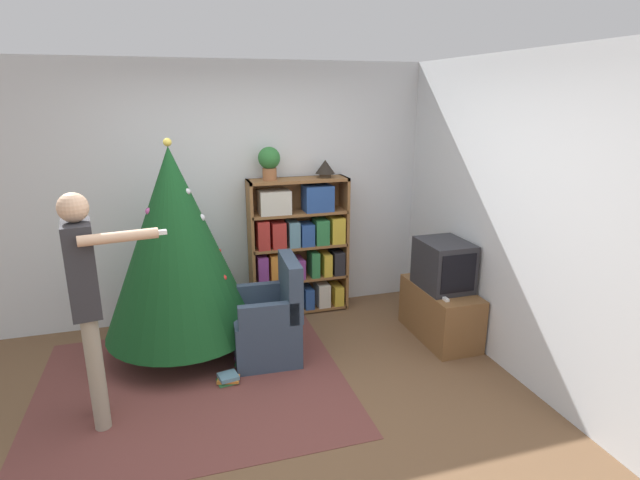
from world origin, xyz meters
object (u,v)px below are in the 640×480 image
object	(u,v)px
bookshelf	(299,249)
christmas_tree	(176,243)
standing_person	(86,292)
potted_plant	(269,161)
armchair	(270,324)
table_lamp	(325,167)
television	(444,265)

from	to	relation	value
bookshelf	christmas_tree	size ratio (longest dim) A/B	0.75
bookshelf	standing_person	world-z (taller)	standing_person
bookshelf	potted_plant	xyz separation A→B (m)	(-0.29, 0.01, 0.93)
christmas_tree	bookshelf	bearing A→B (deg)	24.73
potted_plant	christmas_tree	bearing A→B (deg)	-148.69
bookshelf	armchair	bearing A→B (deg)	-118.83
bookshelf	standing_person	bearing A→B (deg)	-141.91
bookshelf	standing_person	size ratio (longest dim) A/B	0.86
christmas_tree	table_lamp	distance (m)	1.71
television	table_lamp	size ratio (longest dim) A/B	2.60
armchair	table_lamp	bearing A→B (deg)	141.94
christmas_tree	potted_plant	xyz separation A→B (m)	(0.95, 0.58, 0.60)
bookshelf	christmas_tree	xyz separation A→B (m)	(-1.24, -0.57, 0.33)
christmas_tree	potted_plant	world-z (taller)	christmas_tree
christmas_tree	armchair	xyz separation A→B (m)	(0.74, -0.33, -0.72)
christmas_tree	standing_person	bearing A→B (deg)	-124.67
christmas_tree	potted_plant	size ratio (longest dim) A/B	5.88
armchair	standing_person	xyz separation A→B (m)	(-1.34, -0.54, 0.67)
television	armchair	bearing A→B (deg)	176.99
bookshelf	christmas_tree	distance (m)	1.40
standing_person	potted_plant	size ratio (longest dim) A/B	5.10
bookshelf	television	world-z (taller)	bookshelf
christmas_tree	armchair	size ratio (longest dim) A/B	2.10
standing_person	armchair	bearing A→B (deg)	103.20
armchair	christmas_tree	bearing A→B (deg)	-111.38
television	armchair	distance (m)	1.70
standing_person	bookshelf	bearing A→B (deg)	119.43
bookshelf	armchair	distance (m)	1.10
bookshelf	table_lamp	distance (m)	0.89
television	christmas_tree	size ratio (longest dim) A/B	0.27
armchair	bookshelf	bearing A→B (deg)	154.09
table_lamp	bookshelf	bearing A→B (deg)	-178.25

